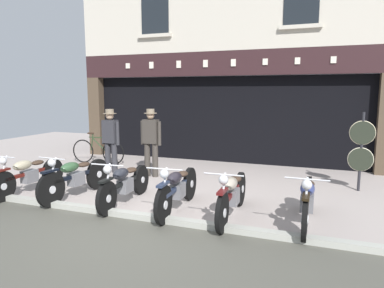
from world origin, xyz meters
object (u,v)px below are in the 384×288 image
object	(u,v)px
motorcycle_far_left	(28,174)
motorcycle_center_right	(232,194)
motorcycle_center_left	(125,183)
tyre_sign_pole	(361,147)
advert_board_near	(162,108)
advert_board_far	(132,106)
motorcycle_right	(307,200)
leaning_bicycle	(98,151)
shopkeeper_center	(151,139)
motorcycle_left	(75,177)
salesman_left	(111,137)
motorcycle_center	(177,188)

from	to	relation	value
motorcycle_far_left	motorcycle_center_right	world-z (taller)	motorcycle_center_right
motorcycle_center_left	tyre_sign_pole	size ratio (longest dim) A/B	1.16
motorcycle_far_left	advert_board_near	xyz separation A→B (m)	(0.90, 4.77, 1.21)
motorcycle_center_right	advert_board_near	distance (m)	6.01
advert_board_near	advert_board_far	distance (m)	1.11
motorcycle_right	leaning_bicycle	distance (m)	6.85
motorcycle_right	tyre_sign_pole	xyz separation A→B (m)	(0.98, 2.47, 0.54)
advert_board_near	advert_board_far	bearing A→B (deg)	180.00
shopkeeper_center	advert_board_far	xyz separation A→B (m)	(-1.99, 2.54, 0.71)
motorcycle_center_left	motorcycle_left	bearing A→B (deg)	-4.59
motorcycle_center_right	advert_board_far	world-z (taller)	advert_board_far
motorcycle_center_left	leaning_bicycle	distance (m)	4.21
shopkeeper_center	advert_board_far	bearing A→B (deg)	-52.34
motorcycle_right	salesman_left	world-z (taller)	salesman_left
motorcycle_center_left	motorcycle_center_right	bearing A→B (deg)	176.15
motorcycle_far_left	tyre_sign_pole	bearing A→B (deg)	-158.03
motorcycle_center_left	advert_board_near	distance (m)	5.06
tyre_sign_pole	leaning_bicycle	world-z (taller)	tyre_sign_pole
tyre_sign_pole	motorcycle_center_right	bearing A→B (deg)	-130.31
salesman_left	advert_board_near	size ratio (longest dim) A/B	1.63
advert_board_near	leaning_bicycle	xyz separation A→B (m)	(-1.42, -1.60, -1.25)
advert_board_far	motorcycle_center_right	bearing A→B (deg)	-45.61
motorcycle_center	advert_board_far	bearing A→B (deg)	-55.30
motorcycle_center	tyre_sign_pole	xyz separation A→B (m)	(3.19, 2.56, 0.54)
motorcycle_center_left	motorcycle_center	size ratio (longest dim) A/B	0.98
motorcycle_center_right	advert_board_far	size ratio (longest dim) A/B	1.83
motorcycle_center_left	motorcycle_right	world-z (taller)	motorcycle_right
motorcycle_left	leaning_bicycle	bearing A→B (deg)	-58.56
motorcycle_far_left	shopkeeper_center	size ratio (longest dim) A/B	1.15
motorcycle_center_left	tyre_sign_pole	distance (m)	5.02
motorcycle_far_left	leaning_bicycle	world-z (taller)	leaning_bicycle
motorcycle_far_left	motorcycle_center_right	xyz separation A→B (m)	(4.42, 0.04, 0.01)
motorcycle_center_right	leaning_bicycle	xyz separation A→B (m)	(-4.93, 3.13, -0.04)
advert_board_near	leaning_bicycle	bearing A→B (deg)	-131.56
motorcycle_center_left	advert_board_near	xyz separation A→B (m)	(-1.41, 4.71, 1.21)
motorcycle_far_left	advert_board_near	size ratio (longest dim) A/B	1.90
salesman_left	advert_board_far	world-z (taller)	advert_board_far
advert_board_far	motorcycle_far_left	bearing A→B (deg)	-87.46
motorcycle_right	shopkeeper_center	size ratio (longest dim) A/B	1.15
motorcycle_center	salesman_left	distance (m)	3.69
motorcycle_center	advert_board_far	size ratio (longest dim) A/B	1.82
motorcycle_right	motorcycle_center	bearing A→B (deg)	2.27
motorcycle_center_right	advert_board_near	bearing A→B (deg)	-54.68
motorcycle_center_left	motorcycle_right	xyz separation A→B (m)	(3.31, 0.08, 0.01)
motorcycle_far_left	motorcycle_center_left	xyz separation A→B (m)	(2.31, 0.06, 0.00)
salesman_left	motorcycle_center	bearing A→B (deg)	147.06
motorcycle_center_right	salesman_left	distance (m)	4.52
motorcycle_left	motorcycle_center_right	size ratio (longest dim) A/B	0.99
motorcycle_center_left	advert_board_near	world-z (taller)	advert_board_near
motorcycle_right	shopkeeper_center	xyz separation A→B (m)	(-3.85, 2.09, 0.52)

